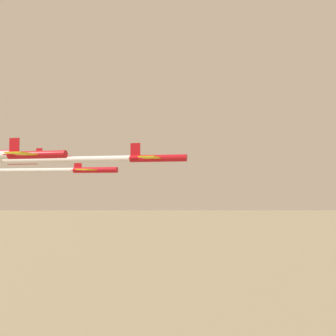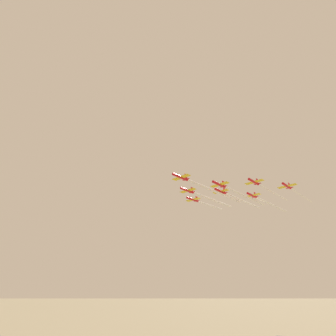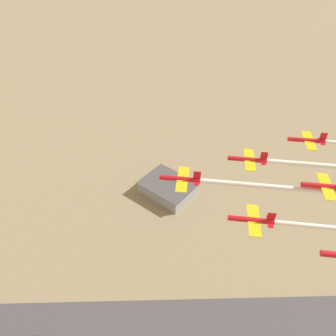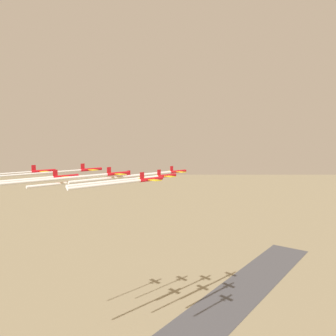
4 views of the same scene
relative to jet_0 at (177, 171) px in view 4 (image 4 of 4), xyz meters
name	(u,v)px [view 4 (image 4 of 4)]	position (x,y,z in m)	size (l,w,h in m)	color
jet_0	(177,171)	(0.00, 0.00, 0.00)	(10.64, 10.42, 3.73)	red
jet_1	(135,176)	(-21.51, -0.14, -1.74)	(10.64, 10.42, 3.73)	red
jet_2	(166,176)	(-10.32, -18.87, 0.19)	(10.64, 10.42, 3.73)	red
jet_3	(90,169)	(-43.01, -0.29, 2.01)	(10.64, 10.42, 3.73)	red
jet_4	(117,173)	(-31.83, -19.01, 1.74)	(10.64, 10.42, 3.73)	red
jet_5	(150,179)	(-20.65, -37.73, 1.22)	(10.64, 10.42, 3.73)	red
jet_6	(43,171)	(-64.52, -0.43, 1.73)	(10.64, 10.42, 3.73)	red
jet_7	(65,176)	(-53.34, -19.15, 1.06)	(10.64, 10.42, 3.73)	red
smoke_trail_0	(126,177)	(-27.81, -16.61, -0.05)	(47.54, 29.13, 1.34)	white
smoke_trail_1	(83,181)	(-46.40, -15.01, -1.80)	(41.61, 25.50, 1.17)	white
smoke_trail_2	(117,181)	(-32.87, -32.33, 0.14)	(37.02, 22.87, 1.38)	white
smoke_trail_3	(36,174)	(-65.37, -13.64, 1.96)	(36.36, 22.17, 0.81)	white
smoke_trail_4	(55,179)	(-55.78, -33.31, 1.69)	(39.70, 24.32, 1.11)	white
smoke_trail_5	(107,184)	(-37.45, -47.77, 1.16)	(25.40, 15.78, 1.10)	white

